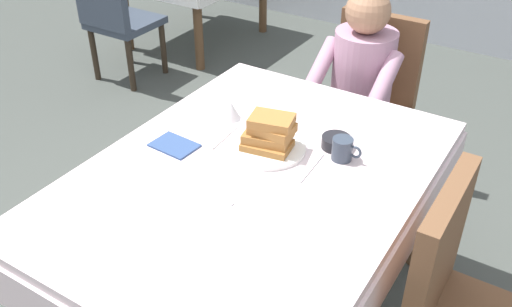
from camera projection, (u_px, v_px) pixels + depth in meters
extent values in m
cube|color=silver|center=(252.00, 177.00, 2.00)|extent=(1.10, 1.50, 0.04)
cube|color=silver|center=(340.00, 115.00, 2.59)|extent=(1.10, 0.01, 0.18)
cube|color=silver|center=(138.00, 157.00, 2.30)|extent=(0.01, 1.50, 0.18)
cube|color=silver|center=(398.00, 259.00, 1.81)|extent=(0.01, 1.50, 0.18)
cylinder|color=brown|center=(245.00, 142.00, 2.88)|extent=(0.07, 0.07, 0.70)
cylinder|color=brown|center=(425.00, 203.00, 2.47)|extent=(0.07, 0.07, 0.70)
cube|color=brown|center=(359.00, 119.00, 2.93)|extent=(0.44, 0.44, 0.05)
cube|color=brown|center=(379.00, 59.00, 2.92)|extent=(0.44, 0.06, 0.48)
cylinder|color=#2D2319|center=(373.00, 183.00, 2.84)|extent=(0.04, 0.04, 0.40)
cylinder|color=#2D2319|center=(310.00, 161.00, 3.00)|extent=(0.04, 0.04, 0.40)
cylinder|color=#2D2319|center=(398.00, 150.00, 3.10)|extent=(0.04, 0.04, 0.40)
cylinder|color=#2D2319|center=(338.00, 132.00, 3.26)|extent=(0.04, 0.04, 0.40)
cylinder|color=#B2849E|center=(362.00, 76.00, 2.77)|extent=(0.30, 0.30, 0.46)
sphere|color=#A37556|center=(368.00, 11.00, 2.57)|extent=(0.21, 0.21, 0.21)
cylinder|color=#B2849E|center=(384.00, 82.00, 2.56)|extent=(0.08, 0.29, 0.23)
cylinder|color=#B2849E|center=(321.00, 66.00, 2.71)|extent=(0.08, 0.29, 0.23)
cylinder|color=#383D51|center=(353.00, 174.00, 2.86)|extent=(0.10, 0.10, 0.45)
cylinder|color=#383D51|center=(325.00, 165.00, 2.93)|extent=(0.10, 0.10, 0.45)
cube|color=brown|center=(438.00, 253.00, 1.72)|extent=(0.06, 0.44, 0.48)
cylinder|color=white|center=(268.00, 148.00, 2.10)|extent=(0.28, 0.28, 0.02)
cube|color=#A36B33|center=(267.00, 145.00, 2.08)|extent=(0.19, 0.15, 0.03)
cube|color=#A36B33|center=(268.00, 136.00, 2.08)|extent=(0.19, 0.16, 0.03)
cube|color=#A36B33|center=(272.00, 129.00, 2.05)|extent=(0.16, 0.12, 0.03)
cube|color=#A36B33|center=(272.00, 121.00, 2.04)|extent=(0.18, 0.15, 0.03)
cylinder|color=#333D4C|center=(342.00, 149.00, 2.04)|extent=(0.08, 0.08, 0.08)
torus|color=#333D4C|center=(355.00, 152.00, 2.01)|extent=(0.05, 0.01, 0.05)
cylinder|color=black|center=(336.00, 142.00, 2.11)|extent=(0.11, 0.11, 0.04)
cone|color=silver|center=(231.00, 111.00, 2.28)|extent=(0.08, 0.08, 0.07)
cube|color=silver|center=(224.00, 138.00, 2.18)|extent=(0.03, 0.18, 0.00)
cube|color=silver|center=(311.00, 168.00, 2.01)|extent=(0.02, 0.20, 0.00)
cube|color=silver|center=(215.00, 196.00, 1.87)|extent=(0.15, 0.03, 0.00)
cube|color=#334C7F|center=(174.00, 145.00, 2.13)|extent=(0.18, 0.13, 0.01)
cylinder|color=brown|center=(125.00, 9.00, 4.58)|extent=(0.07, 0.07, 0.70)
cylinder|color=brown|center=(198.00, 26.00, 4.25)|extent=(0.07, 0.07, 0.70)
cube|color=#384251|center=(125.00, 22.00, 4.10)|extent=(0.44, 0.44, 0.05)
cylinder|color=#2D2319|center=(128.00, 39.00, 4.43)|extent=(0.04, 0.04, 0.40)
cylinder|color=#2D2319|center=(163.00, 48.00, 4.27)|extent=(0.04, 0.04, 0.40)
cylinder|color=#2D2319|center=(94.00, 54.00, 4.18)|extent=(0.04, 0.04, 0.40)
cylinder|color=#2D2319|center=(131.00, 65.00, 4.02)|extent=(0.04, 0.04, 0.40)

